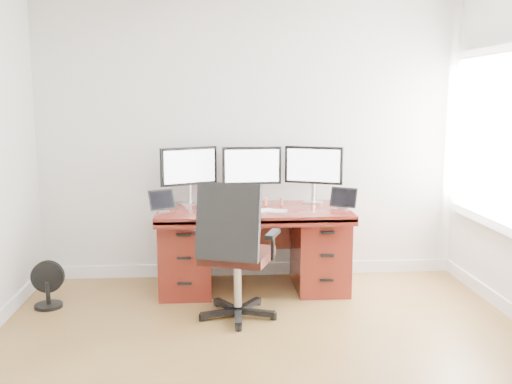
{
  "coord_description": "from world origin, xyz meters",
  "views": [
    {
      "loc": [
        -0.32,
        -3.17,
        1.72
      ],
      "look_at": [
        0.0,
        1.5,
        0.95
      ],
      "focal_mm": 40.0,
      "sensor_mm": 36.0,
      "label": 1
    }
  ],
  "objects": [
    {
      "name": "figurine_yellow",
      "position": [
        -0.21,
        1.95,
        0.79
      ],
      "size": [
        0.03,
        0.03,
        0.07
      ],
      "color": "#D8D65E",
      "rests_on": "desk"
    },
    {
      "name": "phone",
      "position": [
        -0.03,
        1.75,
        0.76
      ],
      "size": [
        0.14,
        0.09,
        0.01
      ],
      "primitive_type": "cube",
      "rotation": [
        0.0,
        0.0,
        0.28
      ],
      "color": "black",
      "rests_on": "desk"
    },
    {
      "name": "figurine_purple",
      "position": [
        -0.39,
        1.95,
        0.79
      ],
      "size": [
        0.03,
        0.03,
        0.07
      ],
      "color": "#AA64CF",
      "rests_on": "desk"
    },
    {
      "name": "monitor_center",
      "position": [
        0.0,
        2.07,
        1.09
      ],
      "size": [
        0.55,
        0.15,
        0.53
      ],
      "rotation": [
        0.0,
        0.0,
        0.08
      ],
      "color": "silver",
      "rests_on": "desk"
    },
    {
      "name": "figurine_pink",
      "position": [
        -0.13,
        1.95,
        0.79
      ],
      "size": [
        0.03,
        0.03,
        0.07
      ],
      "color": "pink",
      "rests_on": "desk"
    },
    {
      "name": "tablet_right",
      "position": [
        0.8,
        1.75,
        0.84
      ],
      "size": [
        0.24,
        0.18,
        0.19
      ],
      "rotation": [
        0.0,
        0.0,
        -0.54
      ],
      "color": "silver",
      "rests_on": "desk"
    },
    {
      "name": "monitor_left",
      "position": [
        -0.58,
        2.07,
        1.09
      ],
      "size": [
        0.51,
        0.27,
        0.53
      ],
      "rotation": [
        0.0,
        0.0,
        0.45
      ],
      "color": "silver",
      "rests_on": "desk"
    },
    {
      "name": "monitor_right",
      "position": [
        0.58,
        2.07,
        1.09
      ],
      "size": [
        0.52,
        0.25,
        0.53
      ],
      "rotation": [
        0.0,
        0.0,
        -0.41
      ],
      "color": "silver",
      "rests_on": "desk"
    },
    {
      "name": "trackpad",
      "position": [
        0.21,
        1.65,
        0.76
      ],
      "size": [
        0.18,
        0.18,
        0.01
      ],
      "primitive_type": "cube",
      "rotation": [
        0.0,
        0.0,
        -0.27
      ],
      "color": "silver",
      "rests_on": "desk"
    },
    {
      "name": "figurine_orange",
      "position": [
        0.12,
        1.95,
        0.79
      ],
      "size": [
        0.03,
        0.03,
        0.07
      ],
      "color": "#FA7845",
      "rests_on": "desk"
    },
    {
      "name": "figurine_brown",
      "position": [
        0.27,
        1.95,
        0.79
      ],
      "size": [
        0.03,
        0.03,
        0.07
      ],
      "color": "#994F46",
      "rests_on": "desk"
    },
    {
      "name": "drawing_tablet",
      "position": [
        -0.23,
        1.59,
        0.76
      ],
      "size": [
        0.23,
        0.17,
        0.01
      ],
      "primitive_type": "cube",
      "rotation": [
        0.0,
        0.0,
        -0.25
      ],
      "color": "black",
      "rests_on": "desk"
    },
    {
      "name": "tablet_left",
      "position": [
        -0.8,
        1.75,
        0.84
      ],
      "size": [
        0.24,
        0.18,
        0.19
      ],
      "rotation": [
        0.0,
        0.0,
        0.54
      ],
      "color": "silver",
      "rests_on": "desk"
    },
    {
      "name": "desk",
      "position": [
        0.0,
        1.83,
        0.4
      ],
      "size": [
        1.7,
        0.8,
        0.75
      ],
      "color": "#581811",
      "rests_on": "ground"
    },
    {
      "name": "keyboard",
      "position": [
        0.02,
        1.65,
        0.76
      ],
      "size": [
        0.32,
        0.21,
        0.01
      ],
      "primitive_type": "cube",
      "rotation": [
        0.0,
        0.0,
        0.3
      ],
      "color": "white",
      "rests_on": "desk"
    },
    {
      "name": "floor_fan",
      "position": [
        -1.74,
        1.47,
        0.19
      ],
      "size": [
        0.27,
        0.23,
        0.39
      ],
      "rotation": [
        0.0,
        0.0,
        -0.0
      ],
      "color": "black",
      "rests_on": "ground"
    },
    {
      "name": "back_wall",
      "position": [
        0.0,
        2.25,
        1.35
      ],
      "size": [
        4.0,
        0.1,
        2.7
      ],
      "primitive_type": "cube",
      "color": "silver",
      "rests_on": "ground"
    },
    {
      "name": "office_chair",
      "position": [
        -0.19,
        1.11,
        0.36
      ],
      "size": [
        0.75,
        0.75,
        1.11
      ],
      "rotation": [
        0.0,
        0.0,
        -0.34
      ],
      "color": "black",
      "rests_on": "ground"
    }
  ]
}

